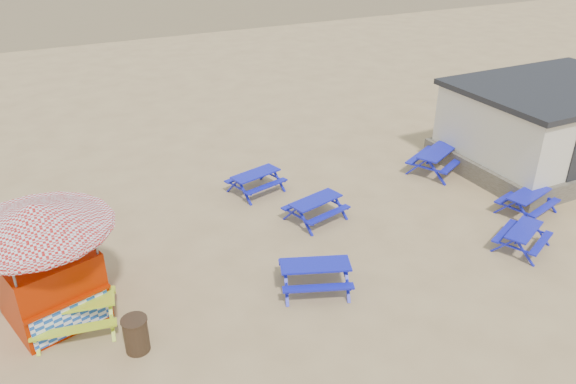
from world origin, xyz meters
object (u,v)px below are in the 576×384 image
amenity_block (551,125)px  picnic_table_yellow (75,315)px  picnic_table_blue_a (256,182)px  picnic_table_blue_b (316,210)px  litter_bin (136,334)px  ice_cream_kiosk (42,248)px

amenity_block → picnic_table_yellow: bearing=-174.0°
picnic_table_blue_a → amenity_block: (11.02, -2.75, 1.20)m
picnic_table_yellow → amenity_block: 17.83m
picnic_table_blue_b → litter_bin: bearing=-166.7°
picnic_table_yellow → ice_cream_kiosk: 1.77m
picnic_table_blue_b → picnic_table_yellow: bearing=-179.5°
picnic_table_blue_a → amenity_block: size_ratio=0.28×
picnic_table_blue_b → picnic_table_yellow: size_ratio=0.96×
ice_cream_kiosk → amenity_block: bearing=-12.6°
ice_cream_kiosk → amenity_block: (18.08, 1.12, -0.40)m
ice_cream_kiosk → litter_bin: size_ratio=4.93×
picnic_table_yellow → litter_bin: 1.78m
picnic_table_yellow → amenity_block: bearing=15.8°
picnic_table_yellow → ice_cream_kiosk: size_ratio=0.49×
litter_bin → picnic_table_blue_a: bearing=47.2°
picnic_table_yellow → picnic_table_blue_b: bearing=24.4°
picnic_table_blue_a → amenity_block: bearing=-29.0°
picnic_table_blue_a → picnic_table_blue_b: (0.93, -2.63, 0.00)m
litter_bin → amenity_block: (16.57, 3.24, 1.12)m
picnic_table_blue_a → picnic_table_blue_b: 2.79m
picnic_table_blue_a → picnic_table_yellow: bearing=-160.4°
picnic_table_yellow → litter_bin: (1.13, -1.38, 0.05)m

